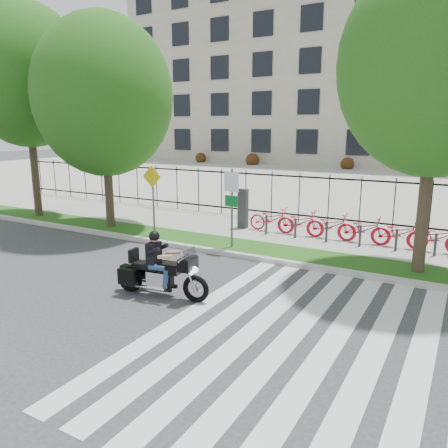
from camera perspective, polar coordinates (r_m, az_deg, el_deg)
The scene contains 16 objects.
ground at distance 10.93m, azimuth -13.84°, elevation -8.86°, with size 120.00×120.00×0.00m, color #313133.
curb at distance 13.99m, azimuth -2.28°, elevation -3.42°, with size 60.00×0.20×0.15m, color #B7B5AC.
grass_verge at distance 14.69m, azimuth -0.52°, elevation -2.63°, with size 60.00×1.50×0.15m, color #185214.
sidewalk at distance 16.83m, azimuth 3.76°, elevation -0.69°, with size 60.00×3.50×0.15m, color #A3A199.
plaza at distance 33.30m, azimuth 17.18°, elevation 5.33°, with size 80.00×34.00×0.10m, color #A3A199.
crosswalk_stripes at distance 8.60m, azimuth 11.14°, elevation -14.81°, with size 5.70×8.00×0.01m, color silver, non-canonical shape.
iron_fence at distance 18.19m, azimuth 6.24°, elevation 3.71°, with size 30.00×0.06×2.00m, color black, non-canonical shape.
office_building at distance 53.04m, azimuth 22.96°, elevation 18.16°, with size 60.00×21.90×20.15m.
lamp_post_left at distance 27.19m, azimuth -15.34°, elevation 10.61°, with size 1.06×0.70×4.25m.
street_tree_0 at distance 20.50m, azimuth -24.45°, elevation 17.23°, with size 5.06×5.06×8.74m.
street_tree_1 at distance 17.23m, azimuth -15.47°, elevation 15.80°, with size 5.11×5.11×7.82m.
street_tree_2 at distance 12.38m, azimuth 26.20°, elevation 18.29°, with size 4.81×4.81×8.05m.
bike_share_station at distance 15.17m, azimuth 17.47°, elevation -0.63°, with size 8.85×0.84×1.50m.
sign_pole_regulatory at distance 13.71m, azimuth 1.01°, elevation 3.39°, with size 0.50×0.09×2.50m.
sign_pole_warning at distance 15.45m, azimuth -9.29°, elevation 4.28°, with size 0.78×0.09×2.49m.
motorcycle_rider at distance 10.38m, azimuth -8.30°, elevation -6.06°, with size 2.46×0.82×1.90m.
Camera 1 is at (7.14, -7.30, 3.93)m, focal length 35.00 mm.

